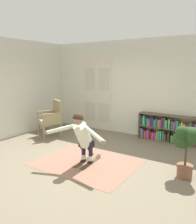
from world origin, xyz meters
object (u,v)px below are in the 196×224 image
Objects in this scene: bookshelf at (168,130)px; wicker_chair at (52,117)px; person_skier at (82,135)px; potted_plant at (187,141)px; skis_pair at (88,161)px.

bookshelf is 1.57× the size of wicker_chair.
person_skier reaches higher than bookshelf.
bookshelf is 2.20m from potted_plant.
wicker_chair is 0.78× the size of person_skier.
potted_plant is at bearing -8.57° from wicker_chair.
wicker_chair is 2.41m from skis_pair.
potted_plant reaches higher than bookshelf.
skis_pair is 0.70m from person_skier.
person_skier is at bearing -85.46° from skis_pair.
potted_plant is (4.04, -0.61, 0.12)m from wicker_chair.
bookshelf is 2.66m from skis_pair.
bookshelf is 1.22× the size of person_skier.
skis_pair is at bearing -113.37° from bookshelf.
skis_pair is 0.56× the size of person_skier.
person_skier is at bearing -31.05° from wicker_chair.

